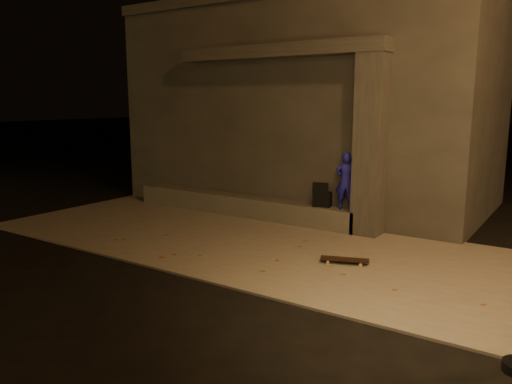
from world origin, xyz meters
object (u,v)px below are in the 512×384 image
Objects in this scene: skateboard at (345,260)px; column at (371,146)px; skateboarder at (346,181)px; backpack at (322,198)px.

column is at bearing 81.69° from skateboard.
backpack is at bearing -14.09° from skateboarder.
skateboard is at bearing -68.88° from backpack.
skateboarder reaches higher than backpack.
backpack is (-1.03, -0.00, -1.17)m from column.
column is at bearing -14.06° from backpack.
backpack reaches higher than skateboard.
skateboard is at bearing 99.95° from skateboarder.
skateboarder reaches higher than skateboard.
column is 2.71m from skateboard.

